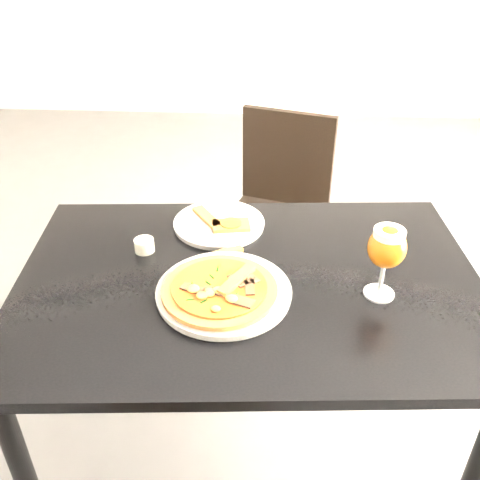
# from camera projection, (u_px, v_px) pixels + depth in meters

# --- Properties ---
(ground) EXTENTS (6.00, 6.00, 0.00)m
(ground) POSITION_uv_depth(u_px,v_px,m) (296.00, 383.00, 2.06)
(ground) COLOR #59595C
(ground) RESTS_ON ground
(dining_table) EXTENTS (1.25, 0.88, 0.75)m
(dining_table) POSITION_uv_depth(u_px,v_px,m) (249.00, 305.00, 1.43)
(dining_table) COLOR black
(dining_table) RESTS_ON ground
(chair_far) EXTENTS (0.50, 0.50, 0.87)m
(chair_far) POSITION_uv_depth(u_px,v_px,m) (277.00, 212.00, 2.22)
(chair_far) COLOR black
(chair_far) RESTS_ON ground
(plate_main) EXTENTS (0.43, 0.43, 0.02)m
(plate_main) POSITION_uv_depth(u_px,v_px,m) (224.00, 292.00, 1.32)
(plate_main) COLOR silver
(plate_main) RESTS_ON dining_table
(pizza) EXTENTS (0.28, 0.28, 0.03)m
(pizza) POSITION_uv_depth(u_px,v_px,m) (220.00, 289.00, 1.30)
(pizza) COLOR #A25B27
(pizza) RESTS_ON plate_main
(plate_second) EXTENTS (0.33, 0.33, 0.01)m
(plate_second) POSITION_uv_depth(u_px,v_px,m) (219.00, 224.00, 1.60)
(plate_second) COLOR silver
(plate_second) RESTS_ON dining_table
(crust_scraps) EXTENTS (0.19, 0.15, 0.02)m
(crust_scraps) POSITION_uv_depth(u_px,v_px,m) (223.00, 222.00, 1.58)
(crust_scraps) COLOR #A25B27
(crust_scraps) RESTS_ON plate_second
(loose_crust) EXTENTS (0.12, 0.09, 0.01)m
(loose_crust) POSITION_uv_depth(u_px,v_px,m) (222.00, 254.00, 1.47)
(loose_crust) COLOR #A25B27
(loose_crust) RESTS_ON dining_table
(sauce_cup) EXTENTS (0.05, 0.05, 0.04)m
(sauce_cup) POSITION_uv_depth(u_px,v_px,m) (144.00, 245.00, 1.48)
(sauce_cup) COLOR silver
(sauce_cup) RESTS_ON dining_table
(beer_glass) EXTENTS (0.09, 0.09, 0.19)m
(beer_glass) POSITION_uv_depth(u_px,v_px,m) (387.00, 248.00, 1.25)
(beer_glass) COLOR silver
(beer_glass) RESTS_ON dining_table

